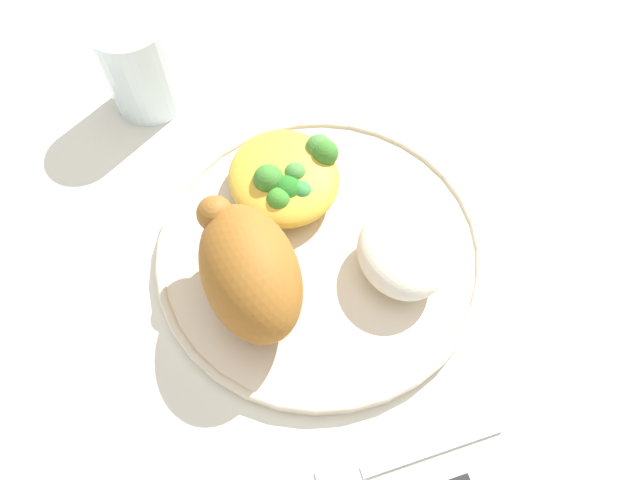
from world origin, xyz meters
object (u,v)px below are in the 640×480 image
object	(u,v)px
water_glass	(139,65)
roasted_chicken	(249,270)
fork	(400,460)
rice_pile	(402,254)
plate	(320,249)
mac_cheese_with_broccoli	(286,177)

from	to	relation	value
water_glass	roasted_chicken	bearing A→B (deg)	-172.60
roasted_chicken	fork	bearing A→B (deg)	-159.89
rice_pile	roasted_chicken	bearing A→B (deg)	80.51
plate	mac_cheese_with_broccoli	distance (m)	0.07
plate	fork	distance (m)	0.18
roasted_chicken	water_glass	xyz separation A→B (m)	(0.25, 0.03, -0.01)
water_glass	plate	bearing A→B (deg)	-156.75
water_glass	rice_pile	bearing A→B (deg)	-150.32
roasted_chicken	rice_pile	size ratio (longest dim) A/B	1.48
roasted_chicken	fork	xyz separation A→B (m)	(-0.16, -0.06, -0.05)
plate	roasted_chicken	size ratio (longest dim) A/B	2.30
mac_cheese_with_broccoli	rice_pile	bearing A→B (deg)	-150.15
mac_cheese_with_broccoli	water_glass	bearing A→B (deg)	29.57
plate	water_glass	distance (m)	0.25
mac_cheese_with_broccoli	water_glass	size ratio (longest dim) A/B	1.10
water_glass	fork	bearing A→B (deg)	-167.46
mac_cheese_with_broccoli	fork	world-z (taller)	mac_cheese_with_broccoli
plate	mac_cheese_with_broccoli	bearing A→B (deg)	5.48
fork	rice_pile	bearing A→B (deg)	-23.91
rice_pile	fork	world-z (taller)	rice_pile
rice_pile	mac_cheese_with_broccoli	xyz separation A→B (m)	(0.11, 0.06, -0.00)
fork	water_glass	xyz separation A→B (m)	(0.41, 0.09, 0.04)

